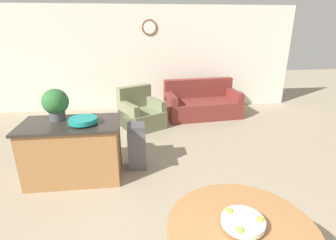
{
  "coord_description": "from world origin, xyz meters",
  "views": [
    {
      "loc": [
        -0.27,
        -0.75,
        2.22
      ],
      "look_at": [
        0.14,
        2.69,
        0.95
      ],
      "focal_mm": 28.0,
      "sensor_mm": 36.0,
      "label": 1
    }
  ],
  "objects_px": {
    "potted_plant": "(56,103)",
    "couch": "(202,104)",
    "trash_bin": "(137,146)",
    "teal_bowl": "(83,120)",
    "fruit_bowl": "(243,222)",
    "kitchen_island": "(74,151)",
    "armchair": "(141,114)"
  },
  "relations": [
    {
      "from": "potted_plant",
      "to": "couch",
      "type": "height_order",
      "value": "potted_plant"
    },
    {
      "from": "trash_bin",
      "to": "couch",
      "type": "xyz_separation_m",
      "value": [
        1.66,
        2.43,
        -0.07
      ]
    },
    {
      "from": "armchair",
      "to": "teal_bowl",
      "type": "bearing_deg",
      "value": -140.82
    },
    {
      "from": "trash_bin",
      "to": "teal_bowl",
      "type": "bearing_deg",
      "value": -158.48
    },
    {
      "from": "fruit_bowl",
      "to": "trash_bin",
      "type": "xyz_separation_m",
      "value": [
        -0.81,
        2.33,
        -0.43
      ]
    },
    {
      "from": "kitchen_island",
      "to": "armchair",
      "type": "relative_size",
      "value": 1.24
    },
    {
      "from": "kitchen_island",
      "to": "armchair",
      "type": "xyz_separation_m",
      "value": [
        1.04,
        2.04,
        -0.15
      ]
    },
    {
      "from": "fruit_bowl",
      "to": "kitchen_island",
      "type": "distance_m",
      "value": 2.77
    },
    {
      "from": "potted_plant",
      "to": "couch",
      "type": "bearing_deg",
      "value": 41.65
    },
    {
      "from": "kitchen_island",
      "to": "teal_bowl",
      "type": "bearing_deg",
      "value": -20.19
    },
    {
      "from": "kitchen_island",
      "to": "teal_bowl",
      "type": "xyz_separation_m",
      "value": [
        0.2,
        -0.07,
        0.5
      ]
    },
    {
      "from": "kitchen_island",
      "to": "couch",
      "type": "height_order",
      "value": "kitchen_island"
    },
    {
      "from": "trash_bin",
      "to": "couch",
      "type": "height_order",
      "value": "couch"
    },
    {
      "from": "fruit_bowl",
      "to": "armchair",
      "type": "distance_m",
      "value": 4.24
    },
    {
      "from": "fruit_bowl",
      "to": "trash_bin",
      "type": "height_order",
      "value": "fruit_bowl"
    },
    {
      "from": "trash_bin",
      "to": "armchair",
      "type": "bearing_deg",
      "value": 86.83
    },
    {
      "from": "teal_bowl",
      "to": "fruit_bowl",
      "type": "bearing_deg",
      "value": -52.93
    },
    {
      "from": "kitchen_island",
      "to": "potted_plant",
      "type": "height_order",
      "value": "potted_plant"
    },
    {
      "from": "kitchen_island",
      "to": "armchair",
      "type": "bearing_deg",
      "value": 63.03
    },
    {
      "from": "fruit_bowl",
      "to": "potted_plant",
      "type": "distance_m",
      "value": 3.01
    },
    {
      "from": "teal_bowl",
      "to": "potted_plant",
      "type": "height_order",
      "value": "potted_plant"
    },
    {
      "from": "couch",
      "to": "potted_plant",
      "type": "bearing_deg",
      "value": -144.24
    },
    {
      "from": "fruit_bowl",
      "to": "potted_plant",
      "type": "relative_size",
      "value": 0.72
    },
    {
      "from": "teal_bowl",
      "to": "potted_plant",
      "type": "distance_m",
      "value": 0.5
    },
    {
      "from": "kitchen_island",
      "to": "teal_bowl",
      "type": "distance_m",
      "value": 0.54
    },
    {
      "from": "armchair",
      "to": "trash_bin",
      "type": "bearing_deg",
      "value": -122.42
    },
    {
      "from": "fruit_bowl",
      "to": "teal_bowl",
      "type": "xyz_separation_m",
      "value": [
        -1.54,
        2.04,
        0.15
      ]
    },
    {
      "from": "potted_plant",
      "to": "armchair",
      "type": "relative_size",
      "value": 0.41
    },
    {
      "from": "teal_bowl",
      "to": "potted_plant",
      "type": "bearing_deg",
      "value": 150.88
    },
    {
      "from": "potted_plant",
      "to": "trash_bin",
      "type": "relative_size",
      "value": 0.63
    },
    {
      "from": "fruit_bowl",
      "to": "kitchen_island",
      "type": "relative_size",
      "value": 0.24
    },
    {
      "from": "couch",
      "to": "teal_bowl",
      "type": "bearing_deg",
      "value": -137.31
    }
  ]
}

